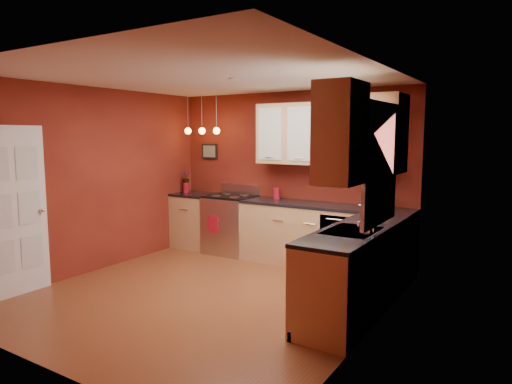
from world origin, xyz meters
The scene contains 27 objects.
floor centered at (0.00, 0.00, 0.00)m, with size 4.20×4.20×0.00m, color brown.
ceiling centered at (0.00, 0.00, 2.60)m, with size 4.00×4.20×0.02m, color silver.
wall_back centered at (0.00, 2.10, 1.30)m, with size 4.00×0.02×2.60m, color maroon.
wall_front centered at (0.00, -2.10, 1.30)m, with size 4.00×0.02×2.60m, color maroon.
wall_left centered at (-2.00, 0.00, 1.30)m, with size 0.02×4.20×2.60m, color maroon.
wall_right centered at (2.00, 0.00, 1.30)m, with size 0.02×4.20×2.60m, color maroon.
base_cabinets_back_left centered at (-1.65, 1.80, 0.45)m, with size 0.70×0.60×0.90m, color tan.
base_cabinets_back_right centered at (0.73, 1.80, 0.45)m, with size 2.54×0.60×0.90m, color tan.
base_cabinets_right centered at (1.70, 0.45, 0.45)m, with size 0.60×2.10×0.90m, color tan.
counter_back_left centered at (-1.65, 1.80, 0.92)m, with size 0.70×0.62×0.04m, color black.
counter_back_right centered at (0.73, 1.80, 0.92)m, with size 2.54×0.62×0.04m, color black.
counter_right centered at (1.70, 0.45, 0.92)m, with size 0.62×2.10×0.04m, color black.
gas_range centered at (-0.92, 1.80, 0.48)m, with size 0.76×0.64×1.11m.
dishwasher_front centered at (1.10, 1.51, 0.45)m, with size 0.60×0.02×0.80m, color #B9B9BE.
sink centered at (1.70, 0.30, 0.92)m, with size 0.50×0.70×0.33m.
window centered at (1.97, 0.30, 1.69)m, with size 0.06×1.02×1.22m.
door_left_wall centered at (-1.97, -1.20, 1.03)m, with size 0.12×0.82×2.05m.
upper_cabinets_back centered at (0.60, 1.93, 1.95)m, with size 2.00×0.35×0.90m, color tan.
upper_cabinets_right centered at (1.82, 0.32, 1.95)m, with size 0.35×1.95×0.90m, color tan.
wall_picture centered at (-1.55, 2.08, 1.65)m, with size 0.32×0.03×0.26m, color black.
pendant_lights centered at (-1.45, 1.75, 2.01)m, with size 0.71×0.11×0.66m.
red_canister centered at (-0.13, 1.93, 1.03)m, with size 0.11×0.11×0.17m.
red_vase centered at (-1.87, 1.81, 1.02)m, with size 0.11×0.11×0.17m, color #A21122.
flowers centered at (-1.87, 1.81, 1.19)m, with size 0.11×0.11×0.20m, color #A21122.
coffee_maker centered at (1.47, 1.84, 1.06)m, with size 0.19×0.19×0.27m.
soap_pump centered at (1.87, 0.18, 1.04)m, with size 0.09×0.09×0.20m, color white.
dish_towel centered at (-1.03, 1.47, 0.52)m, with size 0.20×0.01×0.27m, color #A21122.
Camera 1 is at (3.34, -4.22, 1.94)m, focal length 32.00 mm.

